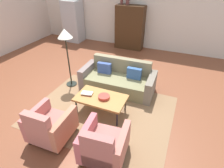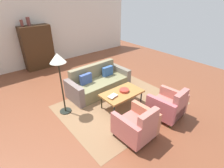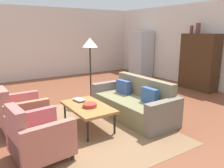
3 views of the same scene
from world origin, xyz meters
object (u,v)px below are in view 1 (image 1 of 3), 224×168
at_px(armchair_left, 49,127).
at_px(floor_lamp, 65,39).
at_px(book_stack, 87,93).
at_px(vase_tall, 122,1).
at_px(refrigerator, 73,21).
at_px(fruit_bowl, 104,97).
at_px(armchair_right, 103,146).
at_px(coffee_table, 101,99).
at_px(vase_round, 128,0).
at_px(couch, 119,80).
at_px(cabinet, 130,28).

xyz_separation_m(armchair_left, floor_lamp, (-0.81, 1.98, 1.10)).
relative_size(book_stack, vase_tall, 1.18).
relative_size(refrigerator, floor_lamp, 1.08).
bearing_deg(floor_lamp, fruit_bowl, -28.44).
bearing_deg(armchair_right, vase_tall, 101.76).
bearing_deg(book_stack, refrigerator, 125.94).
bearing_deg(coffee_table, vase_round, 101.49).
relative_size(coffee_table, vase_round, 3.66).
relative_size(vase_tall, refrigerator, 0.14).
xyz_separation_m(armchair_right, vase_round, (-1.51, 5.60, 1.62)).
bearing_deg(refrigerator, vase_round, 2.19).
height_order(fruit_bowl, vase_round, vase_round).
relative_size(couch, floor_lamp, 1.24).
distance_m(cabinet, floor_lamp, 3.73).
height_order(coffee_table, armchair_right, armchair_right).
bearing_deg(vase_round, fruit_bowl, -77.47).
bearing_deg(armchair_left, floor_lamp, 110.48).
bearing_deg(fruit_bowl, refrigerator, 129.73).
distance_m(vase_tall, floor_lamp, 3.67).
bearing_deg(refrigerator, fruit_bowl, -50.27).
height_order(fruit_bowl, refrigerator, refrigerator).
distance_m(fruit_bowl, cabinet, 4.54).
relative_size(book_stack, floor_lamp, 0.17).
bearing_deg(floor_lamp, armchair_right, -44.40).
distance_m(cabinet, vase_tall, 1.10).
bearing_deg(vase_tall, vase_round, 0.00).
bearing_deg(floor_lamp, vase_round, 82.00).
distance_m(vase_round, floor_lamp, 3.70).
bearing_deg(couch, coffee_table, 88.50).
relative_size(armchair_left, vase_round, 2.68).
relative_size(vase_round, refrigerator, 0.18).
xyz_separation_m(fruit_bowl, vase_tall, (-1.24, 4.43, 1.43)).
xyz_separation_m(armchair_right, vase_tall, (-1.76, 5.60, 1.58)).
relative_size(book_stack, refrigerator, 0.16).
bearing_deg(cabinet, refrigerator, -177.84).
height_order(armchair_right, book_stack, armchair_right).
bearing_deg(couch, armchair_right, 102.90).
bearing_deg(cabinet, couch, -77.03).
height_order(armchair_left, book_stack, armchair_left).
bearing_deg(couch, refrigerator, -43.46).
relative_size(vase_tall, floor_lamp, 0.15).
bearing_deg(fruit_bowl, cabinet, 100.65).
bearing_deg(vase_round, cabinet, 1.81).
height_order(vase_tall, refrigerator, vase_tall).
xyz_separation_m(armchair_left, armchair_right, (1.20, 0.00, 0.00)).
bearing_deg(cabinet, vase_round, -178.19).
bearing_deg(floor_lamp, vase_tall, 85.90).
distance_m(book_stack, cabinet, 4.49).
relative_size(armchair_left, fruit_bowl, 3.20).
bearing_deg(armchair_left, book_stack, 76.53).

